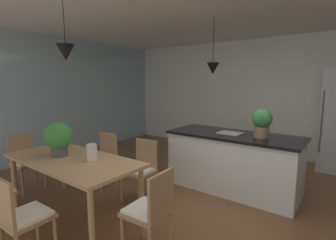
% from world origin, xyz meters
% --- Properties ---
extents(ground_plane, '(10.00, 8.40, 0.04)m').
position_xyz_m(ground_plane, '(0.00, 0.00, -0.02)').
color(ground_plane, brown).
extents(wall_back_kitchen, '(10.00, 0.12, 2.70)m').
position_xyz_m(wall_back_kitchen, '(0.00, 3.26, 1.35)').
color(wall_back_kitchen, white).
rests_on(wall_back_kitchen, ground_plane).
extents(window_wall_left_glazing, '(0.06, 8.40, 2.70)m').
position_xyz_m(window_wall_left_glazing, '(-4.06, 0.00, 1.35)').
color(window_wall_left_glazing, '#9EB7C6').
rests_on(window_wall_left_glazing, ground_plane).
extents(dining_table, '(1.86, 0.87, 0.74)m').
position_xyz_m(dining_table, '(-1.42, -1.10, 0.67)').
color(dining_table, tan).
rests_on(dining_table, ground_plane).
extents(chair_far_right, '(0.40, 0.40, 0.87)m').
position_xyz_m(chair_far_right, '(-1.00, -0.30, 0.47)').
color(chair_far_right, '#A87F56').
rests_on(chair_far_right, ground_plane).
extents(chair_near_right, '(0.41, 0.41, 0.87)m').
position_xyz_m(chair_near_right, '(-1.00, -1.91, 0.47)').
color(chair_near_right, '#A87F56').
rests_on(chair_near_right, ground_plane).
extents(chair_far_left, '(0.43, 0.43, 0.87)m').
position_xyz_m(chair_far_left, '(-1.84, -0.30, 0.47)').
color(chair_far_left, '#A87F56').
rests_on(chair_far_left, ground_plane).
extents(chair_window_end, '(0.40, 0.40, 0.87)m').
position_xyz_m(chair_window_end, '(-2.72, -1.10, 0.47)').
color(chair_window_end, '#A87F56').
rests_on(chair_window_end, ground_plane).
extents(chair_kitchen_end, '(0.42, 0.42, 0.87)m').
position_xyz_m(chair_kitchen_end, '(-0.12, -1.10, 0.47)').
color(chair_kitchen_end, '#A87F56').
rests_on(chair_kitchen_end, ground_plane).
extents(kitchen_island, '(2.01, 0.85, 0.91)m').
position_xyz_m(kitchen_island, '(-0.09, 0.85, 0.46)').
color(kitchen_island, silver).
rests_on(kitchen_island, ground_plane).
extents(pendant_over_table, '(0.22, 0.22, 0.75)m').
position_xyz_m(pendant_over_table, '(-1.49, -1.05, 2.05)').
color(pendant_over_table, black).
extents(pendant_over_island_main, '(0.20, 0.20, 0.88)m').
position_xyz_m(pendant_over_island_main, '(-0.48, 0.85, 1.91)').
color(pendant_over_island_main, black).
extents(potted_plant_on_island, '(0.28, 0.28, 0.42)m').
position_xyz_m(potted_plant_on_island, '(0.33, 0.85, 1.13)').
color(potted_plant_on_island, '#8C664C').
rests_on(potted_plant_on_island, kitchen_island).
extents(potted_plant_on_table, '(0.35, 0.35, 0.44)m').
position_xyz_m(potted_plant_on_table, '(-1.64, -1.13, 0.99)').
color(potted_plant_on_table, '#4C4C51').
rests_on(potted_plant_on_table, dining_table).
extents(vase_on_dining_table, '(0.13, 0.13, 0.20)m').
position_xyz_m(vase_on_dining_table, '(-1.15, -1.00, 0.84)').
color(vase_on_dining_table, silver).
rests_on(vase_on_dining_table, dining_table).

